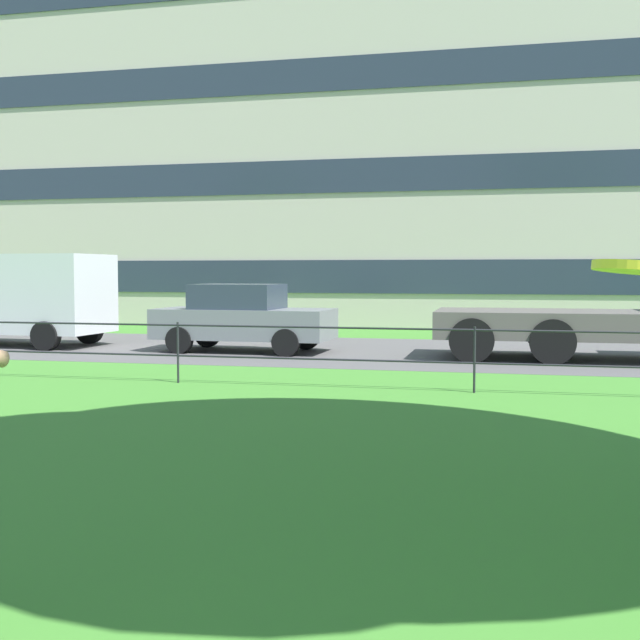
% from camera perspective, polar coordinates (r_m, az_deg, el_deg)
% --- Properties ---
extents(street_strip, '(80.00, 7.04, 0.01)m').
position_cam_1_polar(street_strip, '(19.16, -2.86, -2.04)').
color(street_strip, '#565454').
rests_on(street_strip, ground).
extents(park_fence, '(28.73, 0.04, 1.00)m').
position_cam_1_polar(park_fence, '(13.50, -9.94, -1.53)').
color(park_fence, '#232328').
rests_on(park_fence, ground).
extents(panel_van_far_left, '(5.07, 2.25, 2.24)m').
position_cam_1_polar(panel_van_far_left, '(21.49, -21.03, 1.71)').
color(panel_van_far_left, silver).
rests_on(panel_van_far_left, ground).
extents(car_grey_right, '(4.04, 1.89, 1.54)m').
position_cam_1_polar(car_grey_right, '(18.59, -5.44, 0.18)').
color(car_grey_right, slate).
rests_on(car_grey_right, ground).
extents(apartment_building_background, '(37.15, 14.78, 20.27)m').
position_cam_1_polar(apartment_building_background, '(36.45, -5.33, 16.59)').
color(apartment_building_background, beige).
rests_on(apartment_building_background, ground).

